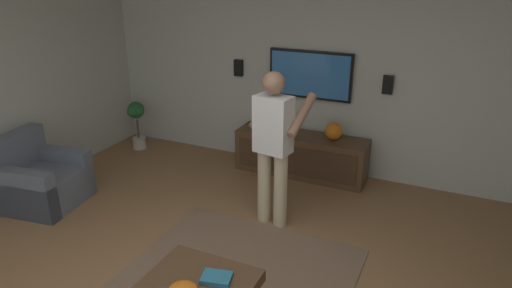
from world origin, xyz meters
name	(u,v)px	position (x,y,z in m)	size (l,w,h in m)	color
wall_back_tv	(327,63)	(3.13, 0.00, 1.44)	(0.10, 6.48, 2.87)	#B2B7AD
armchair	(40,181)	(0.81, 2.63, 0.28)	(0.91, 0.92, 0.82)	slate
media_console	(301,155)	(2.80, 0.19, 0.28)	(0.45, 1.70, 0.55)	#513823
tv	(310,75)	(3.04, 0.19, 1.28)	(0.05, 1.08, 0.61)	black
person_standing	(274,141)	(1.55, 0.06, 0.93)	(0.59, 0.60, 1.64)	#C6B793
potted_plant_short	(137,118)	(2.65, 2.71, 0.47)	(0.29, 0.27, 0.71)	#B7B2A8
book	(217,278)	(0.01, -0.14, 0.42)	(0.22, 0.16, 0.04)	teal
vase_round	(334,131)	(2.81, -0.22, 0.66)	(0.22, 0.22, 0.22)	orange
wall_speaker_left	(388,85)	(3.05, -0.78, 1.25)	(0.06, 0.12, 0.22)	black
wall_speaker_right	(239,68)	(3.05, 1.21, 1.27)	(0.06, 0.12, 0.22)	black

